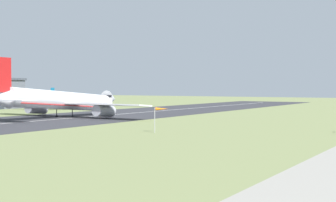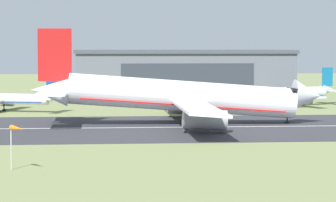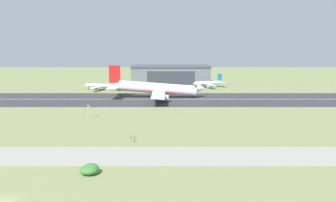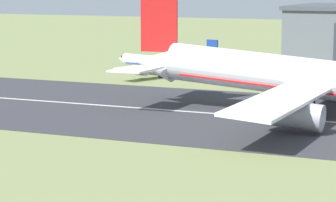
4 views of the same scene
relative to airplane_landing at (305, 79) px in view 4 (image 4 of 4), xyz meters
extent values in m
cube|color=#333338|center=(-22.73, -4.82, -4.83)|extent=(392.72, 43.42, 0.06)
cube|color=silver|center=(-22.73, -4.82, -4.80)|extent=(353.45, 0.70, 0.01)
cylinder|color=white|center=(0.38, 0.00, 0.19)|extent=(40.09, 5.43, 8.21)
cone|color=white|center=(-22.72, -0.06, 1.16)|extent=(6.74, 4.82, 5.25)
cube|color=red|center=(0.38, 0.00, -1.27)|extent=(35.75, 5.16, 2.80)
cube|color=white|center=(1.22, -16.00, -0.74)|extent=(6.20, 26.68, 0.84)
cylinder|color=#A8A8B2|center=(2.43, -13.86, -2.64)|extent=(7.16, 3.32, 3.80)
cube|color=red|center=(-21.76, -0.05, 7.40)|extent=(5.80, 0.29, 9.07)
cube|color=white|center=(-22.14, -6.80, 1.00)|extent=(5.10, 8.17, 0.24)
cube|color=white|center=(-22.17, 6.69, 1.00)|extent=(5.10, 8.17, 0.24)
cylinder|color=black|center=(0.68, -3.20, -3.67)|extent=(0.24, 0.24, 2.39)
cylinder|color=black|center=(0.68, -3.20, -4.64)|extent=(0.84, 0.84, 0.44)
cylinder|color=black|center=(0.67, 3.20, -3.67)|extent=(0.24, 0.24, 2.39)
cylinder|color=black|center=(0.67, 3.20, -4.64)|extent=(0.84, 0.84, 0.44)
cylinder|color=white|center=(-34.75, 30.49, -2.11)|extent=(20.66, 8.56, 2.22)
cone|color=white|center=(-45.69, 34.03, -2.11)|extent=(2.58, 2.72, 2.22)
cone|color=white|center=(-23.49, 26.86, -1.71)|extent=(3.15, 2.72, 2.00)
cube|color=black|center=(-44.64, 33.69, -1.66)|extent=(1.63, 2.13, 0.44)
cube|color=navy|center=(-34.75, 30.49, -2.72)|extent=(18.63, 7.81, 0.20)
cube|color=white|center=(-33.19, 36.68, -2.49)|extent=(6.16, 10.95, 0.40)
cylinder|color=#A8A8B2|center=(-34.04, 36.07, -3.43)|extent=(3.17, 2.19, 1.38)
cube|color=white|center=(-37.10, 24.57, -2.49)|extent=(6.16, 10.95, 0.40)
cylinder|color=#A8A8B2|center=(-37.43, 25.56, -3.43)|extent=(3.17, 2.19, 1.38)
cube|color=navy|center=(-23.87, 26.98, 0.89)|extent=(2.38, 1.01, 3.77)
cube|color=white|center=(-22.63, 29.53, -1.77)|extent=(3.05, 3.88, 0.24)
cube|color=white|center=(-24.35, 24.19, -1.77)|extent=(3.05, 3.88, 0.24)
cylinder|color=black|center=(-43.60, 33.35, -4.04)|extent=(0.24, 0.24, 1.65)
cylinder|color=black|center=(-43.60, 33.35, -4.64)|extent=(0.84, 0.84, 0.44)
cylinder|color=black|center=(-34.26, 31.74, -4.04)|extent=(0.24, 0.24, 1.65)
cylinder|color=black|center=(-34.26, 31.74, -4.64)|extent=(0.84, 0.84, 0.44)
cylinder|color=black|center=(-35.08, 29.20, -4.04)|extent=(0.24, 0.24, 1.65)
cylinder|color=black|center=(-35.08, 29.20, -4.64)|extent=(0.84, 0.84, 0.44)
camera|label=1|loc=(-101.23, -100.42, 4.33)|focal=50.00mm
camera|label=2|loc=(-14.21, -138.00, 8.93)|focal=85.00mm
camera|label=3|loc=(5.67, -167.94, 21.47)|focal=35.00mm
camera|label=4|loc=(27.17, -105.06, 13.21)|focal=85.00mm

